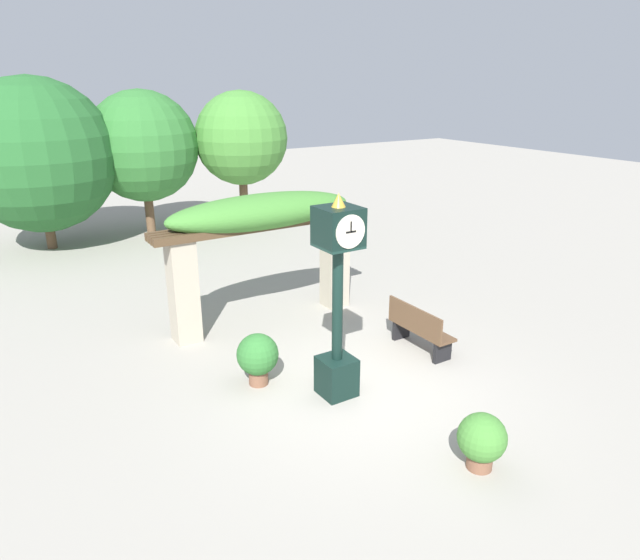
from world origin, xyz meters
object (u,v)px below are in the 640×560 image
object	(u,v)px
pedestal_clock	(338,296)
potted_plant_near_right	(258,356)
potted_plant_near_left	(482,439)
park_bench	(419,329)

from	to	relation	value
pedestal_clock	potted_plant_near_right	world-z (taller)	pedestal_clock
pedestal_clock	potted_plant_near_right	size ratio (longest dim) A/B	3.68
potted_plant_near_left	park_bench	size ratio (longest dim) A/B	0.55
potted_plant_near_right	park_bench	distance (m)	3.11
potted_plant_near_left	potted_plant_near_right	xyz separation A→B (m)	(-1.47, 3.48, 0.08)
pedestal_clock	park_bench	world-z (taller)	pedestal_clock
potted_plant_near_right	park_bench	bearing A→B (deg)	-8.50
potted_plant_near_left	park_bench	world-z (taller)	park_bench
pedestal_clock	potted_plant_near_right	bearing A→B (deg)	134.02
pedestal_clock	park_bench	xyz separation A→B (m)	(2.16, 0.49, -1.25)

